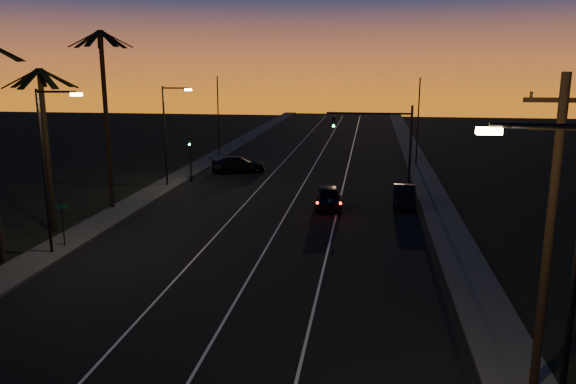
% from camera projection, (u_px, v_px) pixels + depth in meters
% --- Properties ---
extents(road, '(20.00, 170.00, 0.01)m').
position_uv_depth(road, '(278.00, 215.00, 39.00)').
color(road, black).
rests_on(road, ground).
extents(sidewalk_left, '(2.40, 170.00, 0.16)m').
position_uv_depth(sidewalk_left, '(126.00, 208.00, 40.57)').
color(sidewalk_left, '#333330').
rests_on(sidewalk_left, ground).
extents(sidewalk_right, '(2.40, 170.00, 0.16)m').
position_uv_depth(sidewalk_right, '(444.00, 220.00, 37.40)').
color(sidewalk_right, '#333330').
rests_on(sidewalk_right, ground).
extents(lane_stripe_left, '(0.12, 160.00, 0.01)m').
position_uv_depth(lane_stripe_left, '(236.00, 213.00, 39.42)').
color(lane_stripe_left, silver).
rests_on(lane_stripe_left, road).
extents(lane_stripe_mid, '(0.12, 160.00, 0.01)m').
position_uv_depth(lane_stripe_mid, '(285.00, 215.00, 38.93)').
color(lane_stripe_mid, silver).
rests_on(lane_stripe_mid, road).
extents(lane_stripe_right, '(0.12, 160.00, 0.01)m').
position_uv_depth(lane_stripe_right, '(336.00, 217.00, 38.43)').
color(lane_stripe_right, silver).
rests_on(lane_stripe_right, road).
extents(palm_mid, '(4.25, 4.16, 10.03)m').
position_uv_depth(palm_mid, '(45.00, 132.00, 33.70)').
color(palm_mid, black).
rests_on(palm_mid, ground).
extents(palm_far, '(4.25, 4.16, 12.53)m').
position_uv_depth(palm_far, '(105.00, 103.00, 39.05)').
color(palm_far, black).
rests_on(palm_far, ground).
extents(streetlight_left_near, '(2.55, 0.26, 9.00)m').
position_uv_depth(streetlight_left_near, '(48.00, 159.00, 29.69)').
color(streetlight_left_near, black).
rests_on(streetlight_left_near, ground).
extents(streetlight_left_far, '(2.55, 0.26, 8.50)m').
position_uv_depth(streetlight_left_far, '(168.00, 128.00, 47.12)').
color(streetlight_left_far, black).
rests_on(streetlight_left_far, ground).
extents(streetlight_right_near, '(2.55, 0.26, 9.00)m').
position_uv_depth(streetlight_right_near, '(562.00, 277.00, 13.15)').
color(streetlight_right_near, black).
rests_on(streetlight_right_near, ground).
extents(street_sign, '(0.70, 0.06, 2.60)m').
position_uv_depth(street_sign, '(63.00, 221.00, 31.48)').
color(street_sign, black).
rests_on(street_sign, ground).
extents(utility_pole, '(2.20, 0.28, 10.00)m').
position_uv_depth(utility_pole, '(550.00, 230.00, 16.89)').
color(utility_pole, black).
rests_on(utility_pole, ground).
extents(signal_mast, '(7.10, 0.41, 7.00)m').
position_uv_depth(signal_mast, '(382.00, 132.00, 46.58)').
color(signal_mast, black).
rests_on(signal_mast, ground).
extents(signal_post, '(0.28, 0.37, 4.20)m').
position_uv_depth(signal_post, '(190.00, 150.00, 49.35)').
color(signal_post, black).
rests_on(signal_post, ground).
extents(far_pole_left, '(0.14, 0.14, 9.00)m').
position_uv_depth(far_pole_left, '(218.00, 117.00, 63.70)').
color(far_pole_left, black).
rests_on(far_pole_left, ground).
extents(far_pole_right, '(0.14, 0.14, 9.00)m').
position_uv_depth(far_pole_right, '(418.00, 122.00, 57.69)').
color(far_pole_right, black).
rests_on(far_pole_right, ground).
extents(lead_car, '(2.22, 5.26, 1.57)m').
position_uv_depth(lead_car, '(329.00, 197.00, 40.81)').
color(lead_car, black).
rests_on(lead_car, road).
extents(right_car, '(1.74, 4.57, 1.49)m').
position_uv_depth(right_car, '(404.00, 196.00, 41.47)').
color(right_car, black).
rests_on(right_car, road).
extents(cross_car, '(5.77, 4.13, 1.55)m').
position_uv_depth(cross_car, '(238.00, 164.00, 54.42)').
color(cross_car, black).
rests_on(cross_car, road).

